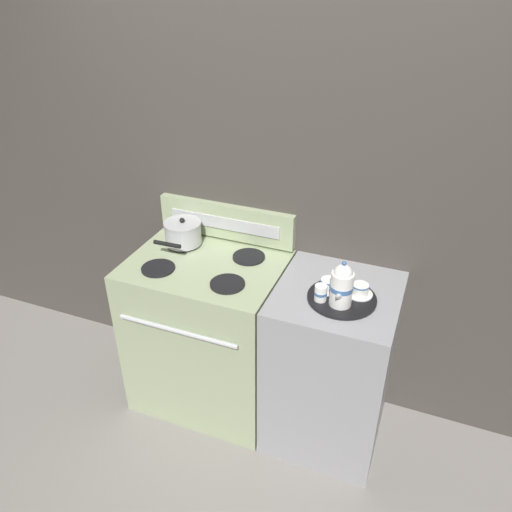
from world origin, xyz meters
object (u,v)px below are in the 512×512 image
Objects in this scene: teapot at (342,285)px; teacup_left at (360,290)px; stove at (209,333)px; creamer_jug at (321,293)px; teacup_right at (329,284)px; saucepan at (183,233)px; serving_tray at (342,298)px.

teacup_left is at bearing 56.50° from teapot.
teapot is (0.73, -0.11, 0.57)m from stove.
creamer_jug is (0.64, -0.11, 0.51)m from stove.
stove is 0.82m from teacup_right.
teacup_right is at bearing 82.17° from creamer_jug.
creamer_jug reaches higher than teacup_right.
teacup_left is (0.99, -0.14, -0.03)m from saucepan.
saucepan is at bearing 168.78° from serving_tray.
serving_tray is at bearing -147.51° from teacup_left.
teacup_right reaches higher than stove.
creamer_jug reaches higher than serving_tray.
stove is at bearing 176.10° from serving_tray.
saucepan is 0.90× the size of serving_tray.
teacup_right is (0.66, -0.01, 0.50)m from stove.
teacup_left reaches higher than stove.
stove is at bearing 171.73° from teapot.
teacup_right is at bearing 129.38° from teapot.
saucepan is 2.39× the size of teacup_left.
teacup_right reaches higher than serving_tray.
saucepan is at bearing 165.47° from teapot.
teacup_left is 1.56× the size of creamer_jug.
teapot is 0.11m from creamer_jug.
creamer_jug is at bearing -97.83° from teacup_right.
serving_tray is at bearing -26.90° from teacup_right.
creamer_jug is (0.83, -0.24, -0.02)m from saucepan.
saucepan is at bearing 145.23° from stove.
teapot is at bearing -50.62° from teacup_right.
saucepan reaches higher than creamer_jug.
creamer_jug is (-0.01, -0.10, 0.01)m from teacup_right.
saucepan is 2.39× the size of teacup_right.
serving_tray is 0.09m from teacup_right.
teacup_right is at bearing -176.88° from teacup_left.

